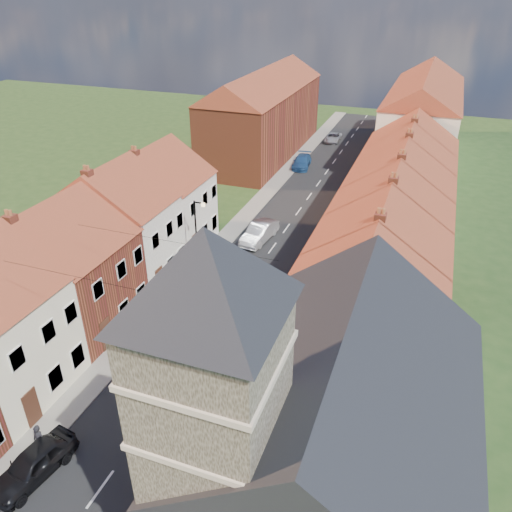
% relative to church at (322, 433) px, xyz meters
% --- Properties ---
extents(road, '(7.00, 90.00, 0.02)m').
position_rel_church_xyz_m(road, '(-9.36, 26.68, -5.87)').
color(road, black).
rests_on(road, ground).
extents(pavement_left, '(1.80, 90.00, 0.12)m').
position_rel_church_xyz_m(pavement_left, '(-13.76, 26.68, -5.82)').
color(pavement_left, gray).
rests_on(pavement_left, ground).
extents(pavement_right, '(1.80, 90.00, 0.12)m').
position_rel_church_xyz_m(pavement_right, '(-4.96, 26.68, -5.82)').
color(pavement_right, gray).
rests_on(pavement_right, ground).
extents(church, '(11.25, 14.25, 15.20)m').
position_rel_church_xyz_m(church, '(0.00, 0.00, 0.00)').
color(church, '#3C362A').
rests_on(church, ground).
extents(cottage_r_tudor, '(8.30, 5.20, 9.00)m').
position_rel_church_xyz_m(cottage_r_tudor, '(-0.09, 9.37, -1.41)').
color(cottage_r_tudor, white).
rests_on(cottage_r_tudor, ground).
extents(cottage_r_white_near, '(8.30, 6.00, 9.00)m').
position_rel_church_xyz_m(cottage_r_white_near, '(-0.06, 14.77, -1.40)').
color(cottage_r_white_near, white).
rests_on(cottage_r_white_near, ground).
extents(cottage_r_cream_mid, '(8.30, 5.20, 9.00)m').
position_rel_church_xyz_m(cottage_r_cream_mid, '(-0.06, 20.17, -1.40)').
color(cottage_r_cream_mid, brown).
rests_on(cottage_r_cream_mid, ground).
extents(cottage_r_pink, '(8.30, 6.00, 9.00)m').
position_rel_church_xyz_m(cottage_r_pink, '(-0.06, 25.57, -1.40)').
color(cottage_r_pink, '#B5998F').
rests_on(cottage_r_pink, ground).
extents(cottage_r_white_far, '(8.30, 5.20, 9.00)m').
position_rel_church_xyz_m(cottage_r_white_far, '(-0.06, 30.97, -1.40)').
color(cottage_r_white_far, white).
rests_on(cottage_r_white_far, ground).
extents(cottage_r_cream_far, '(8.30, 6.00, 9.00)m').
position_rel_church_xyz_m(cottage_r_cream_far, '(-0.06, 36.37, -1.40)').
color(cottage_r_cream_far, '#B5998F').
rests_on(cottage_r_cream_far, ground).
extents(cottage_l_white, '(8.30, 6.90, 8.80)m').
position_rel_church_xyz_m(cottage_l_white, '(-18.66, 8.62, -1.51)').
color(cottage_l_white, brown).
rests_on(cottage_l_white, ground).
extents(cottage_l_brick_mid, '(8.30, 5.70, 9.10)m').
position_rel_church_xyz_m(cottage_l_brick_mid, '(-18.66, 14.72, -1.35)').
color(cottage_l_brick_mid, white).
rests_on(cottage_l_brick_mid, ground).
extents(cottage_l_pink, '(8.30, 6.30, 8.80)m').
position_rel_church_xyz_m(cottage_l_pink, '(-18.66, 20.52, -1.51)').
color(cottage_l_pink, white).
rests_on(cottage_l_pink, ground).
extents(block_right_far, '(8.30, 24.20, 10.50)m').
position_rel_church_xyz_m(block_right_far, '(-0.06, 51.68, -0.58)').
color(block_right_far, white).
rests_on(block_right_far, ground).
extents(block_left_far, '(8.30, 24.20, 10.50)m').
position_rel_church_xyz_m(block_left_far, '(-18.66, 46.68, -0.58)').
color(block_left_far, brown).
rests_on(block_left_far, ground).
extents(lamppost, '(0.88, 0.15, 6.00)m').
position_rel_church_xyz_m(lamppost, '(-13.17, 16.68, -2.34)').
color(lamppost, black).
rests_on(lamppost, pavement_left).
extents(car_near, '(2.33, 4.39, 1.42)m').
position_rel_church_xyz_m(car_near, '(-12.56, -1.70, -5.17)').
color(car_near, black).
rests_on(car_near, ground).
extents(car_mid, '(2.20, 4.86, 1.55)m').
position_rel_church_xyz_m(car_mid, '(-10.86, 23.62, -5.10)').
color(car_mid, '#ABACB3').
rests_on(car_mid, ground).
extents(car_far, '(2.44, 4.85, 1.35)m').
position_rel_church_xyz_m(car_far, '(-12.56, 43.22, -5.20)').
color(car_far, '#234D83').
rests_on(car_far, ground).
extents(car_distant, '(1.94, 4.14, 1.15)m').
position_rel_church_xyz_m(car_distant, '(-11.38, 54.89, -5.30)').
color(car_distant, '#B1B2B9').
rests_on(car_distant, ground).
extents(pedestrian_left, '(0.62, 0.43, 1.66)m').
position_rel_church_xyz_m(pedestrian_left, '(-13.06, -0.65, -4.93)').
color(pedestrian_left, black).
rests_on(pedestrian_left, pavement_left).
extents(pedestrian_right, '(0.90, 0.79, 1.56)m').
position_rel_church_xyz_m(pedestrian_right, '(-5.66, 3.51, -4.98)').
color(pedestrian_right, black).
rests_on(pedestrian_right, pavement_right).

